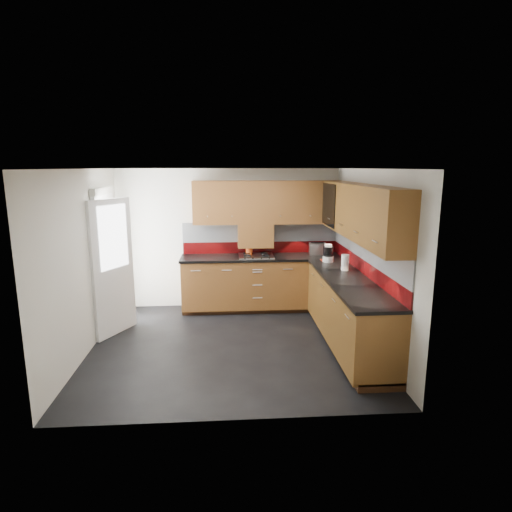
{
  "coord_description": "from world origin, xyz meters",
  "views": [
    {
      "loc": [
        -0.05,
        -5.56,
        2.42
      ],
      "look_at": [
        0.39,
        0.65,
        1.12
      ],
      "focal_mm": 30.0,
      "sensor_mm": 36.0,
      "label": 1
    }
  ],
  "objects": [
    {
      "name": "upper_cabinets",
      "position": [
        1.23,
        0.78,
        1.84
      ],
      "size": [
        2.5,
        3.2,
        0.72
      ],
      "color": "brown",
      "rests_on": "room"
    },
    {
      "name": "food_processor",
      "position": [
        1.56,
        0.98,
        1.07
      ],
      "size": [
        0.17,
        0.17,
        0.28
      ],
      "color": "white",
      "rests_on": "countertop"
    },
    {
      "name": "countertop",
      "position": [
        1.05,
        0.7,
        0.92
      ],
      "size": [
        2.72,
        3.22,
        0.04
      ],
      "color": "black",
      "rests_on": "base_cabinets"
    },
    {
      "name": "backsplash",
      "position": [
        1.28,
        0.93,
        1.21
      ],
      "size": [
        2.7,
        3.2,
        0.54
      ],
      "color": "#68090B",
      "rests_on": "countertop"
    },
    {
      "name": "utensil_pot",
      "position": [
        0.34,
        1.62,
        1.03
      ],
      "size": [
        0.12,
        0.12,
        0.42
      ],
      "color": "#D04813",
      "rests_on": "countertop"
    },
    {
      "name": "paper_towel",
      "position": [
        1.68,
        0.41,
        1.06
      ],
      "size": [
        0.14,
        0.14,
        0.23
      ],
      "primitive_type": "cylinder",
      "rotation": [
        0.0,
        0.0,
        0.28
      ],
      "color": "white",
      "rests_on": "countertop"
    },
    {
      "name": "toaster",
      "position": [
        1.52,
        1.59,
        1.04
      ],
      "size": [
        0.3,
        0.2,
        0.21
      ],
      "color": "silver",
      "rests_on": "countertop"
    },
    {
      "name": "orange_cloth",
      "position": [
        1.55,
        1.08,
        0.95
      ],
      "size": [
        0.16,
        0.14,
        0.02
      ],
      "primitive_type": "cube",
      "rotation": [
        0.0,
        0.0,
        0.1
      ],
      "color": "red",
      "rests_on": "countertop"
    },
    {
      "name": "gas_hob",
      "position": [
        0.45,
        1.47,
        0.95
      ],
      "size": [
        0.58,
        0.51,
        0.05
      ],
      "color": "silver",
      "rests_on": "countertop"
    },
    {
      "name": "glass_cabinet",
      "position": [
        1.71,
        1.07,
        1.87
      ],
      "size": [
        0.32,
        0.8,
        0.66
      ],
      "color": "black",
      "rests_on": "room"
    },
    {
      "name": "base_cabinets",
      "position": [
        1.07,
        0.72,
        0.44
      ],
      "size": [
        2.7,
        3.2,
        0.95
      ],
      "color": "brown",
      "rests_on": "room"
    },
    {
      "name": "extractor_hood",
      "position": [
        0.45,
        1.64,
        1.28
      ],
      "size": [
        0.6,
        0.33,
        0.4
      ],
      "primitive_type": "cube",
      "color": "brown",
      "rests_on": "room"
    },
    {
      "name": "back_door",
      "position": [
        -1.78,
        0.75,
        1.03
      ],
      "size": [
        0.42,
        1.19,
        2.04
      ],
      "color": "white",
      "rests_on": "room"
    },
    {
      "name": "room",
      "position": [
        0.0,
        0.0,
        1.5
      ],
      "size": [
        4.0,
        3.8,
        2.64
      ],
      "color": "black"
    }
  ]
}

